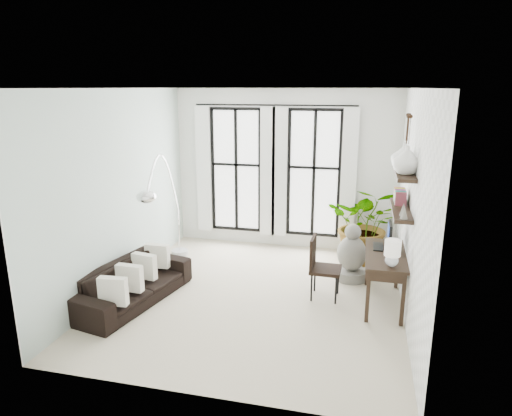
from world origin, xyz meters
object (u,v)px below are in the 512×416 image
(plant, at_px, (366,224))
(buddha, at_px, (352,256))
(desk, at_px, (385,259))
(desk_chair, at_px, (320,263))
(arc_lamp, at_px, (163,181))
(sofa, at_px, (132,283))

(plant, relative_size, buddha, 1.50)
(desk, relative_size, desk_chair, 1.41)
(plant, height_order, arc_lamp, arc_lamp)
(plant, distance_m, desk, 1.79)
(sofa, xyz_separation_m, desk_chair, (2.78, 0.83, 0.26))
(desk_chair, height_order, buddha, buddha)
(plant, relative_size, desk, 1.07)
(sofa, distance_m, plant, 4.30)
(sofa, height_order, buddha, buddha)
(desk_chair, xyz_separation_m, arc_lamp, (-2.68, 0.23, 1.14))
(desk_chair, bearing_deg, arc_lamp, 176.71)
(desk_chair, height_order, arc_lamp, arc_lamp)
(sofa, relative_size, desk, 1.50)
(arc_lamp, bearing_deg, sofa, -95.45)
(arc_lamp, xyz_separation_m, buddha, (3.14, 0.59, -1.28))
(sofa, height_order, arc_lamp, arc_lamp)
(desk_chair, distance_m, buddha, 0.95)
(sofa, xyz_separation_m, arc_lamp, (0.10, 1.06, 1.39))
(arc_lamp, distance_m, buddha, 3.44)
(buddha, bearing_deg, sofa, -152.95)
(sofa, relative_size, buddha, 2.11)
(sofa, relative_size, arc_lamp, 0.89)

